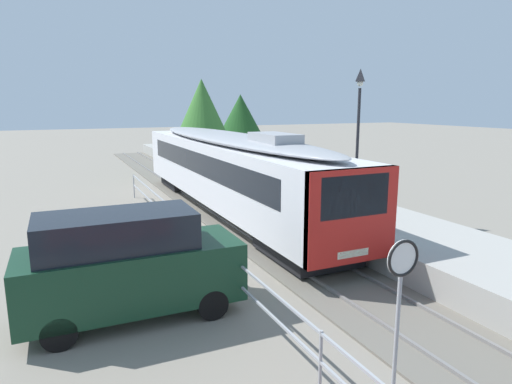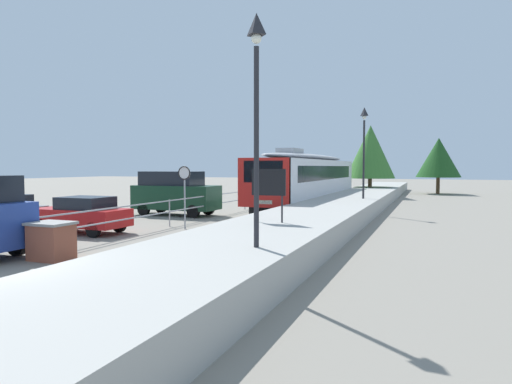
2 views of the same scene
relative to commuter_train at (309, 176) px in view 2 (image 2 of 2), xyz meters
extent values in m
plane|color=gray|center=(-3.00, -2.70, -2.14)|extent=(160.00, 160.00, 0.00)
cube|color=#6B665B|center=(0.00, -2.70, -2.11)|extent=(3.20, 60.00, 0.06)
cube|color=slate|center=(-0.72, -2.70, -2.04)|extent=(0.08, 60.00, 0.08)
cube|color=slate|center=(0.72, -2.70, -2.04)|extent=(0.08, 60.00, 0.08)
cube|color=silver|center=(0.00, 0.11, -0.18)|extent=(2.80, 18.48, 2.55)
cube|color=red|center=(0.00, -9.04, -0.18)|extent=(2.80, 0.24, 2.55)
cube|color=black|center=(0.00, -9.12, 0.38)|extent=(2.13, 0.08, 1.12)
cube|color=black|center=(0.00, 0.11, 0.23)|extent=(2.82, 15.53, 0.92)
ellipsoid|color=#9EA0A5|center=(0.00, 0.11, 1.28)|extent=(2.69, 17.74, 0.44)
cube|color=#9EA0A5|center=(0.00, -4.51, 1.56)|extent=(1.10, 2.20, 0.36)
cube|color=#EAE5C6|center=(0.00, -9.11, -1.17)|extent=(1.00, 0.10, 0.20)
cube|color=black|center=(0.00, -6.74, -1.73)|extent=(2.24, 3.20, 0.55)
cube|color=black|center=(0.00, 6.95, -1.73)|extent=(2.24, 3.20, 0.55)
cube|color=#A8A59E|center=(3.25, -2.70, -1.69)|extent=(3.90, 60.00, 0.90)
cylinder|color=#232328|center=(4.25, -20.89, 1.06)|extent=(0.12, 0.12, 4.60)
pyramid|color=#232328|center=(4.25, -20.89, 3.86)|extent=(0.34, 0.34, 0.50)
sphere|color=silver|center=(4.25, -20.89, 3.54)|extent=(0.24, 0.24, 0.24)
cylinder|color=#232328|center=(4.25, -3.59, 1.06)|extent=(0.12, 0.12, 4.60)
pyramid|color=#232328|center=(4.25, -3.59, 3.86)|extent=(0.34, 0.34, 0.50)
sphere|color=silver|center=(4.25, -3.59, 3.54)|extent=(0.24, 0.24, 0.24)
cylinder|color=#232328|center=(2.41, -16.29, -0.79)|extent=(0.06, 0.06, 0.90)
cylinder|color=#232328|center=(3.37, -16.29, -0.79)|extent=(0.06, 0.06, 0.90)
cube|color=black|center=(2.89, -16.29, 0.11)|extent=(1.20, 0.08, 0.90)
cylinder|color=#9EA0A5|center=(-2.18, -13.22, -1.04)|extent=(0.07, 0.07, 2.20)
cylinder|color=white|center=(-2.18, -13.24, 0.36)|extent=(0.60, 0.03, 0.60)
torus|color=black|center=(-2.18, -13.25, 0.36)|extent=(0.61, 0.05, 0.61)
cube|color=brown|center=(-2.49, -20.43, -1.62)|extent=(1.10, 0.90, 1.05)
cube|color=gray|center=(-2.49, -20.43, -1.05)|extent=(1.21, 0.99, 0.08)
cube|color=#9EA0A5|center=(-3.30, -12.70, -0.94)|extent=(0.05, 36.00, 0.05)
cube|color=#9EA0A5|center=(-3.30, -12.70, -1.46)|extent=(0.05, 36.00, 0.05)
cylinder|color=#9EA0A5|center=(-3.30, -12.70, -1.52)|extent=(0.06, 0.06, 1.25)
cylinder|color=#9EA0A5|center=(-3.30, -3.70, -1.52)|extent=(0.06, 0.06, 1.25)
cylinder|color=#9EA0A5|center=(-3.30, 5.30, -1.52)|extent=(0.06, 0.06, 1.25)
cylinder|color=black|center=(-3.98, -20.36, -1.78)|extent=(0.72, 0.25, 0.72)
cube|color=red|center=(-5.60, -15.85, -1.47)|extent=(4.01, 1.78, 0.72)
cube|color=black|center=(-5.35, -15.85, -0.86)|extent=(2.01, 1.56, 0.50)
cylinder|color=black|center=(-6.92, -16.63, -1.83)|extent=(0.62, 0.20, 0.62)
cylinder|color=black|center=(-6.92, -15.07, -1.83)|extent=(0.62, 0.20, 0.62)
cylinder|color=black|center=(-4.28, -16.64, -1.83)|extent=(0.62, 0.20, 0.62)
cylinder|color=black|center=(-4.28, -15.08, -1.83)|extent=(0.62, 0.20, 0.62)
cube|color=black|center=(-9.72, -16.16, -0.86)|extent=(2.05, 1.61, 0.50)
cylinder|color=black|center=(-8.63, -16.90, -1.83)|extent=(0.63, 0.22, 0.62)
cylinder|color=black|center=(-8.68, -15.35, -1.83)|extent=(0.63, 0.22, 0.62)
cube|color=#143823|center=(-5.60, -8.38, -1.11)|extent=(4.92, 2.00, 1.35)
cube|color=black|center=(-5.90, -8.37, -0.03)|extent=(3.42, 1.75, 0.80)
cylinder|color=black|center=(-3.97, -7.54, -1.78)|extent=(0.72, 0.25, 0.72)
cylinder|color=black|center=(-3.99, -9.25, -1.78)|extent=(0.72, 0.25, 0.72)
cylinder|color=black|center=(-7.21, -7.50, -1.78)|extent=(0.72, 0.25, 0.72)
cylinder|color=black|center=(-7.23, -9.21, -1.78)|extent=(0.72, 0.25, 0.72)
cylinder|color=brown|center=(8.58, 19.08, -1.28)|extent=(0.36, 0.36, 1.72)
cone|color=#1E4C1E|center=(8.58, 19.08, 1.59)|extent=(4.39, 4.39, 4.01)
cylinder|color=brown|center=(2.66, 11.90, -1.28)|extent=(0.36, 0.36, 1.73)
cone|color=#38702D|center=(2.66, 11.90, 2.02)|extent=(4.50, 4.50, 4.87)
camera|label=1|loc=(-7.04, -18.30, 2.73)|focal=31.18mm
camera|label=2|loc=(8.03, -30.52, 0.62)|focal=31.50mm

